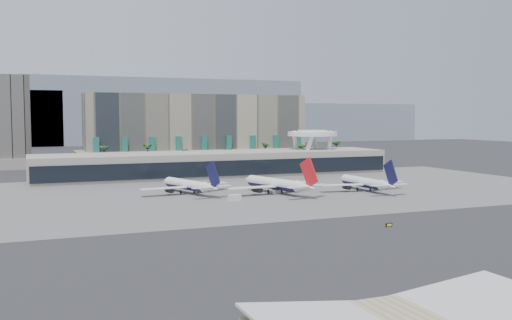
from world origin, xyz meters
name	(u,v)px	position (x,y,z in m)	size (l,w,h in m)	color
ground	(329,212)	(0.00, 0.00, 0.00)	(900.00, 900.00, 0.00)	#232326
apron_pad	(260,190)	(0.00, 55.00, 0.03)	(260.00, 130.00, 0.06)	#5B5B59
mountain_ridge	(137,116)	(27.88, 470.00, 29.89)	(680.00, 60.00, 70.00)	gray
hotel	(199,137)	(10.00, 174.41, 16.81)	(140.00, 30.00, 42.00)	tan
office_tower	(6,127)	(-95.00, 200.00, 22.94)	(30.00, 30.00, 52.00)	black
terminal	(217,163)	(0.00, 109.84, 6.52)	(170.00, 32.50, 14.50)	#B2A89D
saucer_structure	(312,137)	(55.00, 116.00, 18.45)	(26.00, 26.00, 21.89)	white
palm_row	(209,151)	(7.00, 145.00, 10.50)	(157.80, 2.80, 13.10)	brown
airliner_left	(188,185)	(-28.75, 55.76, 3.38)	(36.45, 37.75, 13.41)	white
airliner_centre	(277,184)	(2.07, 43.76, 3.73)	(40.34, 41.84, 14.77)	white
airliner_right	(365,182)	(37.13, 37.78, 3.38)	(37.68, 38.78, 13.39)	white
service_vehicle_a	(234,198)	(-18.84, 32.43, 1.07)	(4.36, 2.13, 2.13)	silver
service_vehicle_b	(276,191)	(2.09, 44.15, 0.80)	(3.13, 1.79, 1.61)	white
taxiway_sign	(389,225)	(2.84, -26.71, 0.49)	(2.18, 0.65, 0.98)	black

